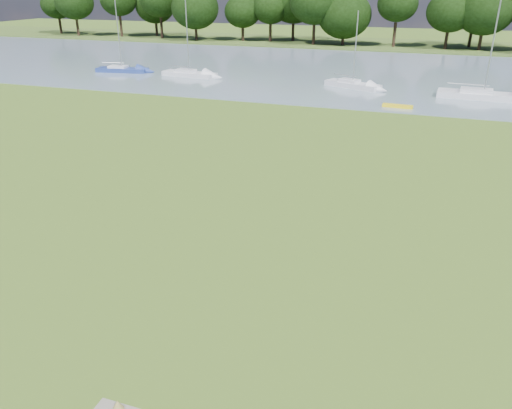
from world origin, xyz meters
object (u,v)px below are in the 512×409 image
(sailboat_2, at_px, (189,72))
(sailboat_3, at_px, (483,93))
(kayak, at_px, (398,106))
(sailboat_0, at_px, (121,68))
(sailboat_4, at_px, (352,83))

(sailboat_2, xyz_separation_m, sailboat_3, (31.09, -2.04, 0.05))
(kayak, distance_m, sailboat_3, 9.51)
(kayak, distance_m, sailboat_0, 33.98)
(sailboat_0, bearing_deg, sailboat_3, -11.58)
(kayak, height_order, sailboat_4, sailboat_4)
(kayak, bearing_deg, sailboat_2, 164.43)
(sailboat_2, bearing_deg, sailboat_0, -172.33)
(sailboat_0, xyz_separation_m, sailboat_4, (27.76, -0.59, 0.02))
(sailboat_3, distance_m, sailboat_4, 12.35)
(kayak, relative_size, sailboat_4, 0.35)
(sailboat_3, bearing_deg, sailboat_2, 179.63)
(sailboat_0, distance_m, sailboat_2, 8.93)
(kayak, distance_m, sailboat_2, 25.42)
(kayak, bearing_deg, sailboat_0, 169.36)
(kayak, xyz_separation_m, sailboat_2, (-24.00, 8.36, 0.33))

